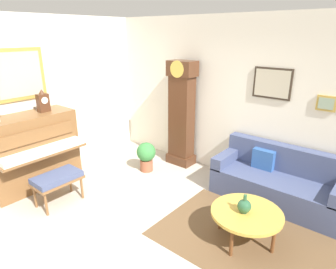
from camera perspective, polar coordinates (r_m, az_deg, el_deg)
ground_plane at (r=4.12m, az=-6.45°, el=-18.95°), size 6.40×6.00×0.10m
wall_left at (r=5.55m, az=-26.31°, el=6.07°), size 0.13×4.90×2.80m
wall_back at (r=5.29m, az=12.11°, el=6.99°), size 5.30×0.13×2.80m
area_rug at (r=4.07m, az=14.12°, el=-19.12°), size 2.10×1.50×0.01m
piano at (r=5.37m, az=-25.07°, el=-2.93°), size 0.87×1.44×1.24m
piano_bench at (r=4.75m, az=-20.89°, el=-8.17°), size 0.42×0.70×0.48m
grandfather_clock at (r=5.61m, az=2.66°, el=3.48°), size 0.52×0.34×2.03m
couch at (r=4.87m, az=20.71°, el=-8.65°), size 1.90×0.80×0.84m
coffee_table at (r=3.84m, az=15.16°, el=-14.77°), size 0.88×0.88×0.42m
mantel_clock at (r=5.28m, az=-23.30°, el=5.94°), size 0.13×0.18×0.38m
green_jug at (r=3.76m, az=14.72°, el=-13.40°), size 0.17×0.17×0.24m
potted_plant at (r=5.50m, az=-4.29°, el=-3.99°), size 0.36×0.36×0.56m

